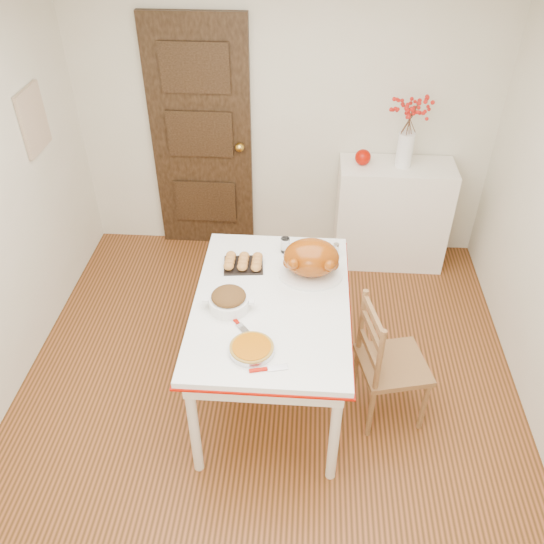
# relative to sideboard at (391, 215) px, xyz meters

# --- Properties ---
(floor) EXTENTS (3.50, 4.00, 0.00)m
(floor) POSITION_rel_sideboard_xyz_m (-0.96, -1.78, -0.47)
(floor) COLOR #42270D
(floor) RESTS_ON ground
(ceiling) EXTENTS (3.50, 4.00, 0.00)m
(ceiling) POSITION_rel_sideboard_xyz_m (-0.96, -1.78, 2.03)
(ceiling) COLOR white
(ceiling) RESTS_ON ground
(wall_back) EXTENTS (3.50, 0.00, 2.50)m
(wall_back) POSITION_rel_sideboard_xyz_m (-0.96, 0.22, 0.78)
(wall_back) COLOR beige
(wall_back) RESTS_ON ground
(door_back) EXTENTS (0.85, 0.06, 2.06)m
(door_back) POSITION_rel_sideboard_xyz_m (-1.66, 0.19, 0.56)
(door_back) COLOR black
(door_back) RESTS_ON ground
(photo_board) EXTENTS (0.03, 0.35, 0.45)m
(photo_board) POSITION_rel_sideboard_xyz_m (-2.69, -0.58, 1.03)
(photo_board) COLOR #D5B987
(photo_board) RESTS_ON ground
(sideboard) EXTENTS (0.94, 0.42, 0.94)m
(sideboard) POSITION_rel_sideboard_xyz_m (0.00, 0.00, 0.00)
(sideboard) COLOR white
(sideboard) RESTS_ON floor
(kitchen_table) EXTENTS (0.97, 1.41, 0.85)m
(kitchen_table) POSITION_rel_sideboard_xyz_m (-0.93, -1.65, -0.05)
(kitchen_table) COLOR white
(kitchen_table) RESTS_ON floor
(chair_oak) EXTENTS (0.49, 0.49, 0.93)m
(chair_oak) POSITION_rel_sideboard_xyz_m (-0.15, -1.74, -0.01)
(chair_oak) COLOR brown
(chair_oak) RESTS_ON floor
(berry_vase) EXTENTS (0.30, 0.30, 0.59)m
(berry_vase) POSITION_rel_sideboard_xyz_m (0.03, 0.00, 0.77)
(berry_vase) COLOR white
(berry_vase) RESTS_ON sideboard
(apple) EXTENTS (0.13, 0.13, 0.13)m
(apple) POSITION_rel_sideboard_xyz_m (-0.30, 0.00, 0.54)
(apple) COLOR #A30B00
(apple) RESTS_ON sideboard
(turkey_platter) EXTENTS (0.47, 0.40, 0.26)m
(turkey_platter) POSITION_rel_sideboard_xyz_m (-0.69, -1.39, 0.50)
(turkey_platter) COLOR #A23C03
(turkey_platter) RESTS_ON kitchen_table
(pumpkin_pie) EXTENTS (0.29, 0.29, 0.05)m
(pumpkin_pie) POSITION_rel_sideboard_xyz_m (-1.01, -2.08, 0.40)
(pumpkin_pie) COLOR #AB5300
(pumpkin_pie) RESTS_ON kitchen_table
(stuffing_dish) EXTENTS (0.37, 0.33, 0.12)m
(stuffing_dish) POSITION_rel_sideboard_xyz_m (-1.18, -1.73, 0.43)
(stuffing_dish) COLOR #463317
(stuffing_dish) RESTS_ON kitchen_table
(rolls_tray) EXTENTS (0.27, 0.23, 0.07)m
(rolls_tray) POSITION_rel_sideboard_xyz_m (-1.13, -1.32, 0.41)
(rolls_tray) COLOR #BE7E38
(rolls_tray) RESTS_ON kitchen_table
(pie_server) EXTENTS (0.22, 0.11, 0.01)m
(pie_server) POSITION_rel_sideboard_xyz_m (-0.90, -2.21, 0.38)
(pie_server) COLOR silver
(pie_server) RESTS_ON kitchen_table
(carving_knife) EXTENTS (0.21, 0.24, 0.01)m
(carving_knife) POSITION_rel_sideboard_xyz_m (-1.08, -1.90, 0.38)
(carving_knife) COLOR silver
(carving_knife) RESTS_ON kitchen_table
(drinking_glass) EXTENTS (0.07, 0.07, 0.11)m
(drinking_glass) POSITION_rel_sideboard_xyz_m (-0.87, -1.13, 0.43)
(drinking_glass) COLOR white
(drinking_glass) RESTS_ON kitchen_table
(shaker_pair) EXTENTS (0.10, 0.05, 0.09)m
(shaker_pair) POSITION_rel_sideboard_xyz_m (-0.56, -1.15, 0.42)
(shaker_pair) COLOR white
(shaker_pair) RESTS_ON kitchen_table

